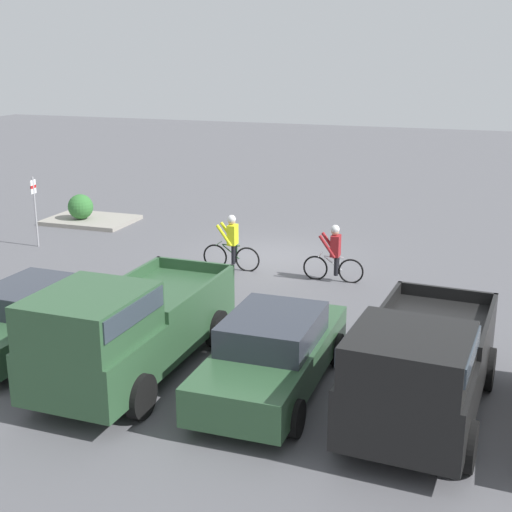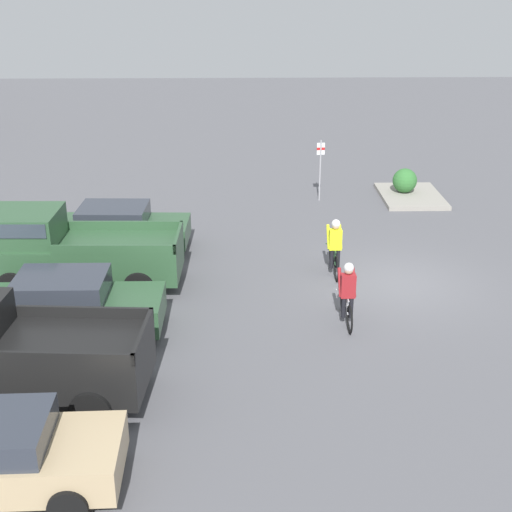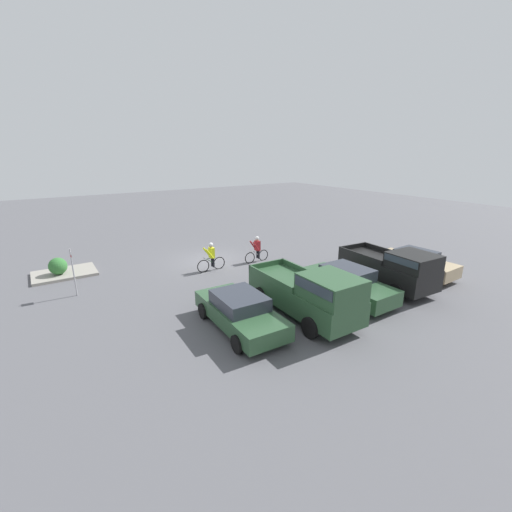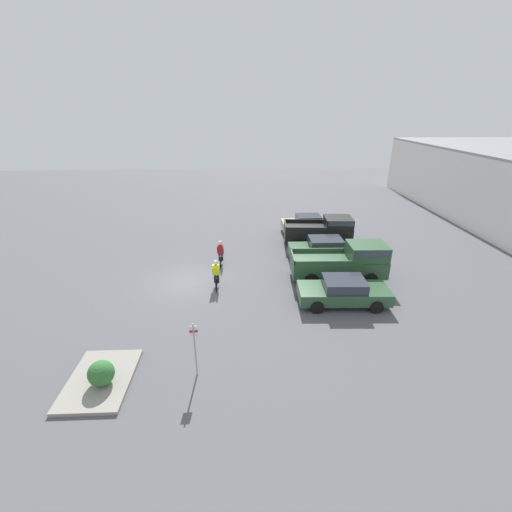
{
  "view_description": "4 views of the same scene",
  "coord_description": "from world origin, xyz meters",
  "px_view_note": "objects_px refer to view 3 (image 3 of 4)",
  "views": [
    {
      "loc": [
        -6.58,
        20.62,
        6.3
      ],
      "look_at": [
        -0.84,
        4.07,
        1.2
      ],
      "focal_mm": 50.0,
      "sensor_mm": 36.0,
      "label": 1
    },
    {
      "loc": [
        -18.29,
        4.46,
        8.32
      ],
      "look_at": [
        -0.84,
        4.07,
        1.2
      ],
      "focal_mm": 50.0,
      "sensor_mm": 36.0,
      "label": 2
    },
    {
      "loc": [
        8.89,
        18.79,
        6.66
      ],
      "look_at": [
        -0.84,
        4.07,
        1.2
      ],
      "focal_mm": 24.0,
      "sensor_mm": 36.0,
      "label": 3
    },
    {
      "loc": [
        18.03,
        3.29,
        9.42
      ],
      "look_at": [
        -0.84,
        4.07,
        1.2
      ],
      "focal_mm": 24.0,
      "sensor_mm": 36.0,
      "label": 4
    }
  ],
  "objects_px": {
    "sedan_0": "(415,262)",
    "pickup_truck_0": "(392,268)",
    "sedan_2": "(240,311)",
    "fire_lane_sign": "(73,268)",
    "sedan_1": "(346,283)",
    "shrub": "(58,266)",
    "cyclist_1": "(257,249)",
    "pickup_truck_1": "(310,293)",
    "cyclist_0": "(211,257)"
  },
  "relations": [
    {
      "from": "sedan_0",
      "to": "pickup_truck_0",
      "type": "height_order",
      "value": "pickup_truck_0"
    },
    {
      "from": "sedan_0",
      "to": "sedan_2",
      "type": "bearing_deg",
      "value": -1.1
    },
    {
      "from": "sedan_0",
      "to": "fire_lane_sign",
      "type": "xyz_separation_m",
      "value": [
        16.12,
        -7.19,
        0.69
      ]
    },
    {
      "from": "sedan_2",
      "to": "fire_lane_sign",
      "type": "height_order",
      "value": "fire_lane_sign"
    },
    {
      "from": "sedan_1",
      "to": "shrub",
      "type": "distance_m",
      "value": 15.31
    },
    {
      "from": "sedan_1",
      "to": "cyclist_1",
      "type": "bearing_deg",
      "value": -86.53
    },
    {
      "from": "sedan_1",
      "to": "fire_lane_sign",
      "type": "height_order",
      "value": "fire_lane_sign"
    },
    {
      "from": "sedan_2",
      "to": "pickup_truck_1",
      "type": "bearing_deg",
      "value": 162.06
    },
    {
      "from": "sedan_0",
      "to": "shrub",
      "type": "bearing_deg",
      "value": -32.44
    },
    {
      "from": "sedan_0",
      "to": "sedan_1",
      "type": "bearing_deg",
      "value": 1.05
    },
    {
      "from": "shrub",
      "to": "cyclist_1",
      "type": "bearing_deg",
      "value": 160.52
    },
    {
      "from": "sedan_0",
      "to": "cyclist_1",
      "type": "distance_m",
      "value": 9.09
    },
    {
      "from": "pickup_truck_0",
      "to": "shrub",
      "type": "distance_m",
      "value": 17.67
    },
    {
      "from": "sedan_0",
      "to": "fire_lane_sign",
      "type": "distance_m",
      "value": 17.67
    },
    {
      "from": "sedan_0",
      "to": "sedan_2",
      "type": "distance_m",
      "value": 11.2
    },
    {
      "from": "sedan_0",
      "to": "shrub",
      "type": "xyz_separation_m",
      "value": [
        16.59,
        -10.55,
        -0.1
      ]
    },
    {
      "from": "pickup_truck_0",
      "to": "pickup_truck_1",
      "type": "bearing_deg",
      "value": 1.81
    },
    {
      "from": "pickup_truck_1",
      "to": "cyclist_1",
      "type": "relative_size",
      "value": 3.16
    },
    {
      "from": "pickup_truck_1",
      "to": "fire_lane_sign",
      "type": "distance_m",
      "value": 11.03
    },
    {
      "from": "sedan_2",
      "to": "fire_lane_sign",
      "type": "xyz_separation_m",
      "value": [
        4.92,
        -6.97,
        0.69
      ]
    },
    {
      "from": "pickup_truck_0",
      "to": "cyclist_0",
      "type": "bearing_deg",
      "value": -49.57
    },
    {
      "from": "pickup_truck_1",
      "to": "fire_lane_sign",
      "type": "height_order",
      "value": "fire_lane_sign"
    },
    {
      "from": "cyclist_1",
      "to": "cyclist_0",
      "type": "bearing_deg",
      "value": -1.39
    },
    {
      "from": "pickup_truck_0",
      "to": "sedan_2",
      "type": "bearing_deg",
      "value": -4.95
    },
    {
      "from": "sedan_2",
      "to": "shrub",
      "type": "distance_m",
      "value": 11.66
    },
    {
      "from": "pickup_truck_1",
      "to": "cyclist_1",
      "type": "xyz_separation_m",
      "value": [
        -2.39,
        -7.49,
        -0.32
      ]
    },
    {
      "from": "sedan_2",
      "to": "sedan_1",
      "type": "bearing_deg",
      "value": 176.74
    },
    {
      "from": "sedan_2",
      "to": "cyclist_1",
      "type": "distance_m",
      "value": 8.38
    },
    {
      "from": "sedan_1",
      "to": "sedan_2",
      "type": "height_order",
      "value": "sedan_1"
    },
    {
      "from": "sedan_1",
      "to": "pickup_truck_1",
      "type": "bearing_deg",
      "value": 11.74
    },
    {
      "from": "pickup_truck_0",
      "to": "cyclist_0",
      "type": "height_order",
      "value": "pickup_truck_0"
    },
    {
      "from": "sedan_0",
      "to": "sedan_2",
      "type": "xyz_separation_m",
      "value": [
        11.2,
        -0.22,
        0.0
      ]
    },
    {
      "from": "cyclist_1",
      "to": "pickup_truck_0",
      "type": "bearing_deg",
      "value": 113.6
    },
    {
      "from": "pickup_truck_0",
      "to": "cyclist_0",
      "type": "relative_size",
      "value": 2.8
    },
    {
      "from": "pickup_truck_1",
      "to": "fire_lane_sign",
      "type": "xyz_separation_m",
      "value": [
        7.71,
        -7.88,
        0.27
      ]
    },
    {
      "from": "sedan_2",
      "to": "fire_lane_sign",
      "type": "distance_m",
      "value": 8.56
    },
    {
      "from": "sedan_1",
      "to": "cyclist_1",
      "type": "xyz_separation_m",
      "value": [
        0.42,
        -6.91,
        0.06
      ]
    },
    {
      "from": "pickup_truck_1",
      "to": "sedan_2",
      "type": "distance_m",
      "value": 2.96
    },
    {
      "from": "pickup_truck_1",
      "to": "sedan_2",
      "type": "xyz_separation_m",
      "value": [
        2.79,
        -0.9,
        -0.42
      ]
    },
    {
      "from": "sedan_0",
      "to": "cyclist_1",
      "type": "height_order",
      "value": "cyclist_1"
    },
    {
      "from": "shrub",
      "to": "sedan_2",
      "type": "bearing_deg",
      "value": 117.57
    },
    {
      "from": "sedan_2",
      "to": "cyclist_0",
      "type": "distance_m",
      "value": 6.98
    },
    {
      "from": "pickup_truck_0",
      "to": "shrub",
      "type": "xyz_separation_m",
      "value": [
        13.77,
        -11.06,
        -0.48
      ]
    },
    {
      "from": "sedan_1",
      "to": "shrub",
      "type": "bearing_deg",
      "value": -44.09
    },
    {
      "from": "pickup_truck_0",
      "to": "sedan_1",
      "type": "distance_m",
      "value": 2.83
    },
    {
      "from": "sedan_1",
      "to": "shrub",
      "type": "xyz_separation_m",
      "value": [
        10.99,
        -10.65,
        -0.14
      ]
    },
    {
      "from": "pickup_truck_1",
      "to": "cyclist_0",
      "type": "bearing_deg",
      "value": -84.65
    },
    {
      "from": "cyclist_0",
      "to": "sedan_0",
      "type": "bearing_deg",
      "value": 142.97
    },
    {
      "from": "fire_lane_sign",
      "to": "cyclist_1",
      "type": "bearing_deg",
      "value": 177.82
    },
    {
      "from": "sedan_0",
      "to": "fire_lane_sign",
      "type": "relative_size",
      "value": 1.85
    }
  ]
}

